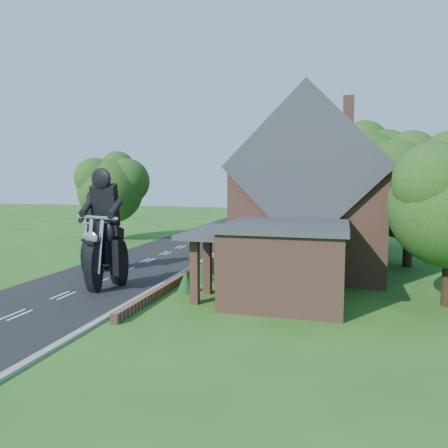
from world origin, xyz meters
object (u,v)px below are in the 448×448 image
(garden_wall, at_px, (205,264))
(motorcycle_lead, at_px, (107,271))
(annex, at_px, (284,260))
(motorcycle_follow, at_px, (97,260))
(house, at_px, (311,197))

(garden_wall, height_order, motorcycle_lead, motorcycle_lead)
(annex, xyz_separation_m, motorcycle_follow, (-11.23, 2.85, -1.06))
(house, xyz_separation_m, annex, (-0.62, -6.80, -2.58))
(garden_wall, relative_size, motorcycle_follow, 14.50)
(garden_wall, bearing_deg, motorcycle_follow, -152.48)
(annex, bearing_deg, garden_wall, 133.84)
(house, bearing_deg, motorcycle_follow, -161.57)
(house, xyz_separation_m, motorcycle_follow, (-11.85, -3.95, -3.64))
(garden_wall, height_order, annex, annex)
(annex, height_order, motorcycle_lead, annex)
(motorcycle_lead, xyz_separation_m, motorcycle_follow, (-2.68, 3.42, -0.18))
(house, relative_size, motorcycle_lead, 5.41)
(garden_wall, bearing_deg, motorcycle_lead, -115.06)
(garden_wall, xyz_separation_m, annex, (5.57, -5.80, 1.57))
(motorcycle_follow, bearing_deg, motorcycle_lead, 146.56)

